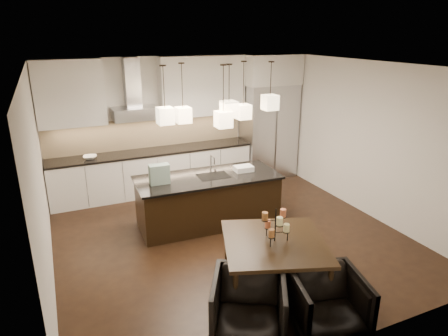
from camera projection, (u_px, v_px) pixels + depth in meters
name	position (u px, v px, depth m)	size (l,w,h in m)	color
floor	(229.00, 236.00, 6.75)	(5.50, 5.50, 0.02)	black
ceiling	(230.00, 65.00, 5.83)	(5.50, 5.50, 0.02)	white
wall_back	(176.00, 122.00, 8.67)	(5.50, 0.02, 2.80)	silver
wall_front	(347.00, 234.00, 3.91)	(5.50, 0.02, 2.80)	silver
wall_left	(38.00, 182.00, 5.23)	(0.02, 5.50, 2.80)	silver
wall_right	(365.00, 139.00, 7.35)	(0.02, 5.50, 2.80)	silver
refrigerator	(268.00, 131.00, 9.26)	(1.20, 0.72, 2.15)	#B7B7BA
fridge_panel	(271.00, 69.00, 8.81)	(1.26, 0.72, 0.65)	silver
lower_cabinets	(154.00, 172.00, 8.46)	(4.21, 0.62, 0.88)	silver
countertop	(153.00, 152.00, 8.31)	(4.21, 0.66, 0.04)	black
backsplash	(149.00, 133.00, 8.46)	(4.21, 0.02, 0.63)	#CBB288
upper_cab_left	(70.00, 93.00, 7.45)	(1.25, 0.35, 1.25)	silver
upper_cab_right	(202.00, 86.00, 8.47)	(1.86, 0.35, 1.25)	silver
hood_canopy	(135.00, 113.00, 7.97)	(0.90, 0.52, 0.24)	#B7B7BA
hood_chimney	(132.00, 82.00, 7.87)	(0.30, 0.28, 0.96)	#B7B7BA
fruit_bowl	(90.00, 157.00, 7.76)	(0.26, 0.26, 0.06)	silver
island_body	(208.00, 201.00, 7.08)	(2.41, 0.96, 0.85)	black
island_top	(208.00, 177.00, 6.94)	(2.49, 1.04, 0.04)	black
faucet	(211.00, 164.00, 6.99)	(0.10, 0.23, 0.37)	silver
tote_bag	(159.00, 174.00, 6.56)	(0.33, 0.17, 0.33)	#1D4F36
food_container	(244.00, 169.00, 7.18)	(0.33, 0.23, 0.10)	silver
dining_table	(273.00, 267.00, 5.17)	(1.27, 1.27, 0.76)	black
candelabra	(275.00, 225.00, 4.98)	(0.37, 0.37, 0.45)	black
candle_a	(286.00, 228.00, 5.00)	(0.08, 0.08, 0.10)	#F8F3A0
candle_b	(268.00, 224.00, 5.10)	(0.08, 0.08, 0.10)	#C8643F
candle_c	(271.00, 233.00, 4.87)	(0.08, 0.08, 0.10)	#9D6131
candle_d	(283.00, 213.00, 5.03)	(0.08, 0.08, 0.10)	#C8643F
candle_e	(265.00, 216.00, 4.95)	(0.08, 0.08, 0.10)	#9D6131
candle_f	(280.00, 221.00, 4.81)	(0.08, 0.08, 0.10)	#F8F3A0
armchair_left	(249.00, 308.00, 4.43)	(0.80, 0.82, 0.75)	black
armchair_right	(328.00, 304.00, 4.49)	(0.78, 0.80, 0.73)	black
pendant_a	(165.00, 116.00, 6.22)	(0.24, 0.24, 0.26)	beige
pendant_b	(183.00, 115.00, 6.69)	(0.24, 0.24, 0.26)	beige
pendant_c	(229.00, 109.00, 6.41)	(0.24, 0.24, 0.26)	beige
pendant_d	(243.00, 112.00, 7.07)	(0.24, 0.24, 0.26)	beige
pendant_e	(270.00, 102.00, 6.93)	(0.24, 0.24, 0.26)	beige
pendant_f	(223.00, 119.00, 6.37)	(0.24, 0.24, 0.26)	beige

